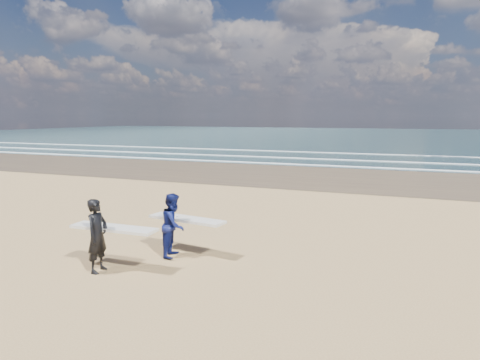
% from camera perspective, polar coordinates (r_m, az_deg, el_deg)
% --- Properties ---
extents(surfer_near, '(2.21, 0.97, 1.75)m').
position_cam_1_polar(surfer_near, '(10.67, -18.18, -6.92)').
color(surfer_near, black).
rests_on(surfer_near, ground).
extents(surfer_far, '(2.25, 1.22, 1.68)m').
position_cam_1_polar(surfer_far, '(11.38, -8.69, -5.87)').
color(surfer_far, '#0E1651').
rests_on(surfer_far, ground).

